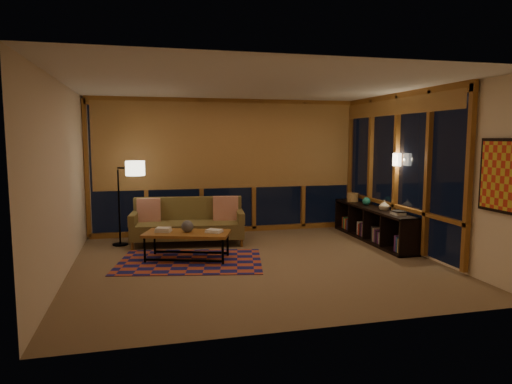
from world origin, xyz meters
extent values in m
cube|color=#907059|center=(0.00, 0.00, 0.00)|extent=(5.50, 5.00, 0.01)
cube|color=silver|center=(0.00, 0.00, 2.70)|extent=(5.50, 5.00, 0.01)
cube|color=beige|center=(0.00, 2.50, 1.35)|extent=(5.50, 0.01, 2.70)
cube|color=beige|center=(0.00, -2.50, 1.35)|extent=(5.50, 0.01, 2.70)
cube|color=beige|center=(-2.75, 0.00, 1.35)|extent=(0.01, 5.00, 2.70)
cube|color=beige|center=(2.75, 0.00, 1.35)|extent=(0.01, 5.00, 2.70)
cube|color=#AB4429|center=(-0.99, 0.33, 0.01)|extent=(2.46, 1.88, 0.01)
sphere|color=black|center=(-1.01, 0.49, 0.54)|extent=(0.23, 0.23, 0.19)
cylinder|color=#B18749|center=(2.47, 1.83, 0.72)|extent=(0.23, 0.23, 0.17)
sphere|color=#1A6858|center=(2.49, 1.27, 0.71)|extent=(0.19, 0.19, 0.16)
imported|color=#C3B697|center=(2.49, 0.60, 0.73)|extent=(0.19, 0.19, 0.19)
camera|label=1|loc=(-1.65, -6.65, 1.92)|focal=32.00mm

